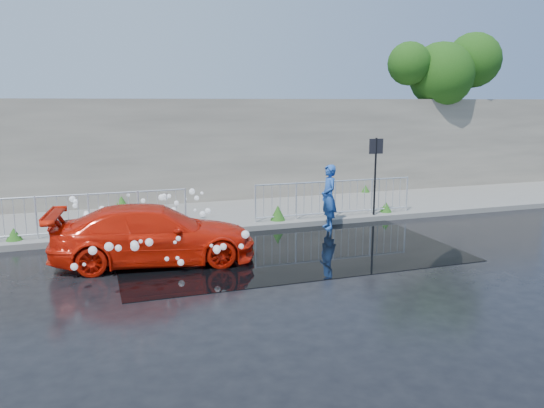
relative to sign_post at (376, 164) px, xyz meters
The scene contains 13 objects.
ground 5.50m from the sign_post, 143.57° to the right, with size 90.00×90.00×0.00m, color black.
pavement 4.90m from the sign_post, 155.66° to the left, with size 30.00×4.00×0.15m, color slate.
curb 4.51m from the sign_post, behind, with size 30.00×0.25×0.16m, color slate.
retaining_wall 5.87m from the sign_post, 135.69° to the left, with size 30.00×0.60×3.50m, color #686258.
puddle 4.59m from the sign_post, 150.42° to the right, with size 8.00×5.00×0.01m, color black.
sign_post is the anchor object (origin of this frame).
tree 7.70m from the sign_post, 37.71° to the left, with size 4.94×2.57×6.30m.
railing_left 8.26m from the sign_post, behind, with size 5.05×0.05×1.10m.
railing_right 1.57m from the sign_post, 168.23° to the left, with size 5.05×0.05×1.10m.
weeds 4.76m from the sign_post, 162.42° to the left, with size 12.17×3.93×0.45m.
water_spray 7.00m from the sign_post, 169.43° to the right, with size 3.66×5.72×0.95m.
red_car 7.27m from the sign_post, 161.88° to the right, with size 1.81×4.46×1.29m, color red.
person 2.01m from the sign_post, 163.51° to the right, with size 0.66×0.44×1.82m, color #2252AE.
Camera 1 is at (-3.87, -10.83, 3.56)m, focal length 35.00 mm.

